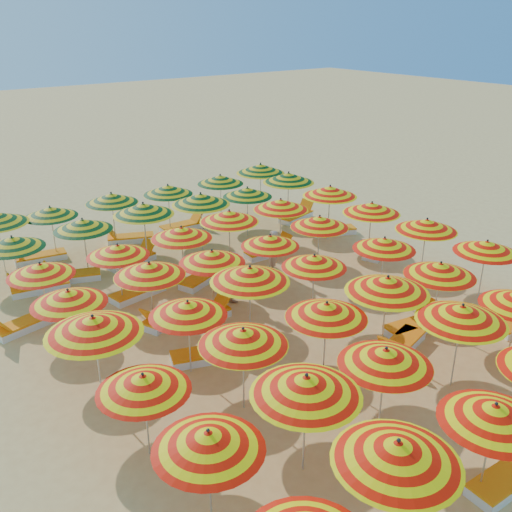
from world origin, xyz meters
The scene contains 63 objects.
ground centered at (0.00, 0.00, 0.00)m, with size 120.00×120.00×0.00m, color #E5B565.
umbrella_1 centered at (-3.23, -7.31, 1.87)m, with size 2.12×2.12×2.12m.
umbrella_2 centered at (-1.09, -7.60, 1.74)m, with size 2.25×2.25×1.97m.
umbrella_6 centered at (-5.26, -5.24, 1.72)m, with size 2.44×2.44×1.95m.
umbrella_7 centered at (-3.23, -5.26, 1.89)m, with size 2.16×2.16×2.15m.
umbrella_8 centered at (-1.24, -5.36, 1.75)m, with size 2.10×2.10×1.99m.
umbrella_9 centered at (1.28, -5.32, 1.86)m, with size 2.05×2.05×2.12m.
umbrella_12 centered at (-5.36, -3.16, 1.66)m, with size 2.08×2.08×1.89m.
umbrella_13 centered at (-3.05, -3.11, 1.77)m, with size 2.27×2.27×2.01m.
umbrella_14 centered at (-0.86, -3.29, 1.76)m, with size 2.08×2.08×2.00m.
umbrella_15 centered at (1.01, -3.42, 1.91)m, with size 2.39×2.39×2.18m.
umbrella_16 centered at (3.10, -3.43, 1.75)m, with size 2.45×2.45×1.99m.
umbrella_17 centered at (5.55, -3.22, 1.73)m, with size 1.95×1.95×1.97m.
umbrella_18 centered at (-5.42, -1.05, 1.93)m, with size 2.32×2.32×2.19m.
umbrella_19 centered at (-3.26, -1.24, 1.70)m, with size 2.30×2.30×1.93m.
umbrella_20 centered at (-1.27, -0.93, 1.90)m, with size 2.37×2.37×2.16m.
umbrella_21 centered at (0.93, -0.92, 1.68)m, with size 1.98×1.98×1.91m.
umbrella_22 centered at (3.39, -1.26, 1.72)m, with size 2.44×2.44×1.96m.
umbrella_23 centered at (5.51, -1.13, 1.81)m, with size 2.18×2.18×2.06m.
umbrella_24 centered at (-5.24, 0.98, 1.70)m, with size 2.19×2.19×1.93m.
umbrella_25 centered at (-3.02, 1.13, 1.77)m, with size 2.29×2.29×2.01m.
umbrella_26 centered at (-1.20, 0.93, 1.73)m, with size 2.02×2.02×1.97m.
umbrella_27 centered at (0.97, 1.08, 1.66)m, with size 2.09×2.09×1.88m.
umbrella_28 centered at (3.10, 1.21, 1.77)m, with size 1.98×1.98×2.01m.
umbrella_29 centered at (5.34, 1.03, 1.84)m, with size 2.18×2.18×2.09m.
umbrella_30 centered at (-5.23, 3.09, 1.66)m, with size 1.89×1.89×1.89m.
umbrella_31 centered at (-3.05, 3.05, 1.69)m, with size 1.97×1.97×1.92m.
umbrella_32 centered at (-0.97, 3.01, 1.77)m, with size 2.16×2.16×2.01m.
umbrella_33 centered at (0.99, 3.28, 1.82)m, with size 2.43×2.43×2.07m.
umbrella_34 centered at (3.20, 3.31, 1.80)m, with size 2.04×2.04×2.04m.
umbrella_35 centered at (5.50, 3.24, 1.89)m, with size 2.32×2.32×2.14m.
umbrella_36 centered at (-5.30, 5.41, 1.72)m, with size 2.09×2.09×1.95m.
umbrella_37 centered at (-3.09, 5.58, 1.75)m, with size 2.17×2.17×1.99m.
umbrella_38 centered at (-1.03, 5.41, 1.91)m, with size 2.07×2.07×2.18m.
umbrella_39 centered at (1.07, 5.16, 1.93)m, with size 2.08×2.08×2.19m.
umbrella_40 centered at (3.25, 5.36, 1.75)m, with size 2.42×2.42×1.99m.
umbrella_41 centered at (5.42, 5.54, 1.92)m, with size 2.24×2.24×2.19m.
umbrella_43 centered at (-3.43, 7.66, 1.70)m, with size 2.35×2.35×1.93m.
umbrella_44 centered at (-1.21, 7.62, 1.78)m, with size 2.36×2.36×2.02m.
umbrella_45 centered at (0.98, 7.40, 1.77)m, with size 2.49×2.49×2.01m.
umbrella_46 centered at (3.42, 7.46, 1.76)m, with size 2.24×2.24×1.99m.
umbrella_47 centered at (5.43, 7.39, 1.92)m, with size 2.67×2.67×2.18m.
lounger_0 centered at (-0.49, -7.79, 0.15)m, with size 1.76×0.66×0.69m.
lounger_5 centered at (1.52, -3.63, 0.15)m, with size 1.82×1.01×0.69m.
lounger_6 centered at (2.60, -3.22, 0.15)m, with size 1.80×0.84×0.69m.
lounger_7 centered at (-2.67, -1.04, 0.15)m, with size 1.83×1.12×0.69m.
lounger_8 centered at (-2.51, 1.26, 0.15)m, with size 1.82×1.18×0.69m.
lounger_9 centered at (-1.70, 0.77, 0.15)m, with size 1.78×0.74×0.69m.
lounger_10 centered at (5.85, 1.04, 0.15)m, with size 1.82×1.20×0.69m.
lounger_11 centered at (-5.83, 3.22, 0.15)m, with size 1.82×0.96×0.69m.
lounger_12 centered at (-2.45, 3.16, 0.15)m, with size 1.80×0.85×0.69m.
lounger_13 centered at (-0.37, 2.87, 0.15)m, with size 1.82×1.18×0.69m.
lounger_14 centered at (2.70, 3.31, 0.15)m, with size 1.77×0.69×0.69m.
lounger_15 centered at (6.00, 3.50, 0.15)m, with size 1.82×1.21×0.69m.
lounger_16 centered at (-4.80, 5.31, 0.15)m, with size 1.81×0.87×0.69m.
lounger_17 centered at (-3.69, 5.49, 0.15)m, with size 1.83×1.16×0.69m.
lounger_18 centered at (-1.54, 5.52, 0.15)m, with size 1.81×0.91×0.69m.
lounger_19 centered at (6.02, 5.65, 0.15)m, with size 1.82×0.96×0.69m.
lounger_20 centered at (-4.03, 7.70, 0.15)m, with size 1.80×0.85×0.69m.
lounger_21 centered at (-0.70, 7.51, 0.15)m, with size 1.82×1.23×0.69m.
lounger_22 centered at (1.58, 7.47, 0.15)m, with size 1.76×0.66×0.69m.
beachgoer_a centered at (1.88, 2.11, 0.73)m, with size 0.53×0.35×1.46m, color tan.
beachgoer_b centered at (-0.23, 1.29, 0.75)m, with size 0.73×0.57×1.51m, color tan.
Camera 1 is at (-8.95, -11.40, 7.89)m, focal length 40.00 mm.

